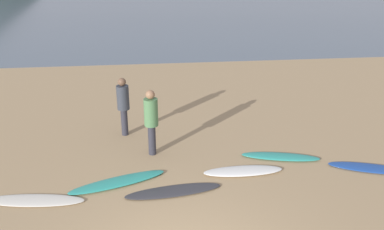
% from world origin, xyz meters
% --- Properties ---
extents(ground_plane, '(120.00, 120.00, 0.20)m').
position_xyz_m(ground_plane, '(0.00, 10.00, -0.10)').
color(ground_plane, tan).
rests_on(ground_plane, ground).
extents(surfboard_0, '(2.29, 0.78, 0.06)m').
position_xyz_m(surfboard_0, '(-3.08, 2.58, 0.03)').
color(surfboard_0, silver).
rests_on(surfboard_0, ground).
extents(surfboard_1, '(2.38, 1.24, 0.09)m').
position_xyz_m(surfboard_1, '(-1.27, 3.13, 0.05)').
color(surfboard_1, teal).
rests_on(surfboard_1, ground).
extents(surfboard_2, '(2.28, 0.77, 0.07)m').
position_xyz_m(surfboard_2, '(0.01, 2.60, 0.03)').
color(surfboard_2, '#333338').
rests_on(surfboard_2, ground).
extents(surfboard_3, '(1.99, 0.53, 0.10)m').
position_xyz_m(surfboard_3, '(1.80, 3.30, 0.05)').
color(surfboard_3, white).
rests_on(surfboard_3, ground).
extents(surfboard_4, '(2.11, 0.93, 0.09)m').
position_xyz_m(surfboard_4, '(2.97, 3.94, 0.05)').
color(surfboard_4, teal).
rests_on(surfboard_4, ground).
extents(surfboard_5, '(2.09, 1.16, 0.07)m').
position_xyz_m(surfboard_5, '(5.04, 3.09, 0.04)').
color(surfboard_5, '#1E479E').
rests_on(surfboard_5, ground).
extents(person_0, '(0.36, 0.36, 1.76)m').
position_xyz_m(person_0, '(-1.19, 5.93, 1.04)').
color(person_0, '#2D2D38').
rests_on(person_0, ground).
extents(person_1, '(0.37, 0.37, 1.82)m').
position_xyz_m(person_1, '(-0.41, 4.58, 1.08)').
color(person_1, '#2D2D38').
rests_on(person_1, ground).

